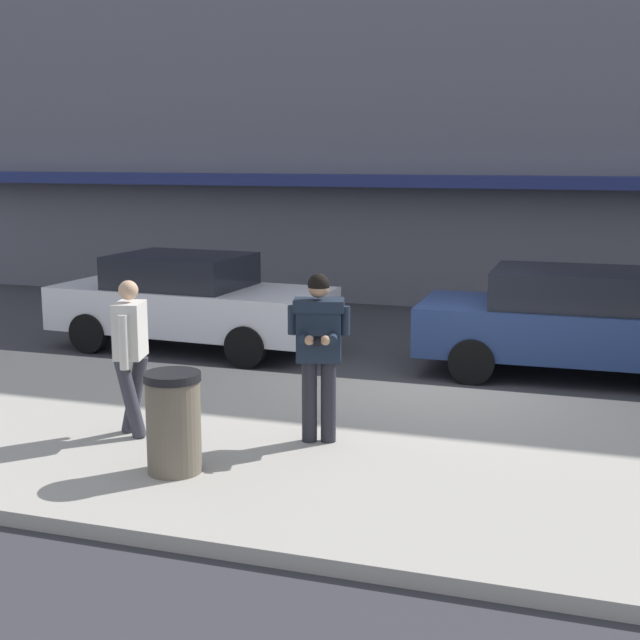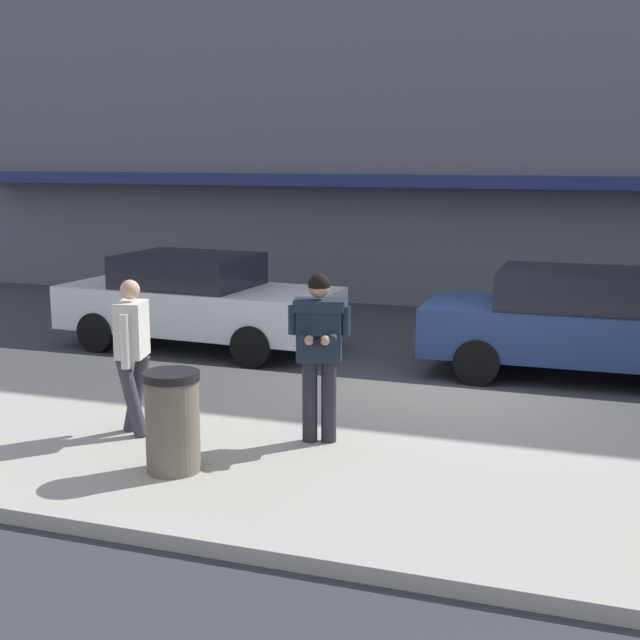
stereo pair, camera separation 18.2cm
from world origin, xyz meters
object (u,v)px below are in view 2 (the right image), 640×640
man_texting_on_phone (319,339)px  trash_bin (173,421)px  pedestrian_in_light_coat (132,347)px  parked_sedan_mid (583,323)px  parked_sedan_near (197,300)px

man_texting_on_phone → trash_bin: (-1.03, -1.29, -0.62)m
man_texting_on_phone → pedestrian_in_light_coat: man_texting_on_phone is taller
man_texting_on_phone → pedestrian_in_light_coat: bearing=-168.4°
man_texting_on_phone → pedestrian_in_light_coat: (-1.99, -0.41, -0.14)m
trash_bin → parked_sedan_mid: bearing=58.6°
parked_sedan_mid → pedestrian_in_light_coat: (-4.40, -4.75, 0.32)m
parked_sedan_mid → trash_bin: parked_sedan_mid is taller
pedestrian_in_light_coat → trash_bin: bearing=-42.7°
parked_sedan_near → parked_sedan_mid: 6.06m
man_texting_on_phone → trash_bin: bearing=-128.4°
pedestrian_in_light_coat → parked_sedan_mid: bearing=47.2°
parked_sedan_near → parked_sedan_mid: size_ratio=1.01×
pedestrian_in_light_coat → trash_bin: size_ratio=1.74×
parked_sedan_near → man_texting_on_phone: 5.63m
parked_sedan_mid → man_texting_on_phone: bearing=-119.1°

